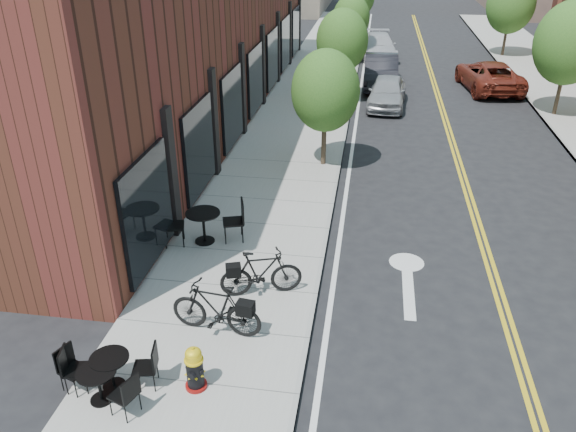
{
  "coord_description": "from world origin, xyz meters",
  "views": [
    {
      "loc": [
        0.88,
        -8.62,
        7.39
      ],
      "look_at": [
        -0.95,
        3.38,
        1.0
      ],
      "focal_mm": 35.0,
      "sensor_mm": 36.0,
      "label": 1
    }
  ],
  "objects_px": {
    "bicycle_right": "(261,273)",
    "parked_car_a": "(387,92)",
    "fire_hydrant": "(195,368)",
    "bistro_set_a": "(98,381)",
    "bistro_set_c": "(203,223)",
    "parked_car_far": "(489,75)",
    "parked_car_c": "(378,46)",
    "bistro_set_b": "(111,368)",
    "parked_car_b": "(381,71)",
    "bicycle_left": "(216,309)"
  },
  "relations": [
    {
      "from": "fire_hydrant",
      "to": "bicycle_left",
      "type": "height_order",
      "value": "bicycle_left"
    },
    {
      "from": "bicycle_right",
      "to": "parked_car_far",
      "type": "height_order",
      "value": "parked_car_far"
    },
    {
      "from": "parked_car_a",
      "to": "parked_car_b",
      "type": "distance_m",
      "value": 3.46
    },
    {
      "from": "fire_hydrant",
      "to": "parked_car_far",
      "type": "height_order",
      "value": "parked_car_far"
    },
    {
      "from": "bistro_set_a",
      "to": "bistro_set_c",
      "type": "height_order",
      "value": "bistro_set_c"
    },
    {
      "from": "bistro_set_c",
      "to": "bistro_set_b",
      "type": "bearing_deg",
      "value": -109.05
    },
    {
      "from": "bistro_set_b",
      "to": "bistro_set_c",
      "type": "xyz_separation_m",
      "value": [
        0.17,
        5.13,
        0.12
      ]
    },
    {
      "from": "parked_car_a",
      "to": "parked_car_far",
      "type": "height_order",
      "value": "parked_car_far"
    },
    {
      "from": "bicycle_right",
      "to": "bistro_set_a",
      "type": "height_order",
      "value": "bicycle_right"
    },
    {
      "from": "bistro_set_b",
      "to": "parked_car_b",
      "type": "bearing_deg",
      "value": 67.0
    },
    {
      "from": "bistro_set_a",
      "to": "parked_car_far",
      "type": "height_order",
      "value": "parked_car_far"
    },
    {
      "from": "bicycle_left",
      "to": "bistro_set_a",
      "type": "height_order",
      "value": "bicycle_left"
    },
    {
      "from": "fire_hydrant",
      "to": "parked_car_far",
      "type": "xyz_separation_m",
      "value": [
        8.29,
        21.64,
        0.17
      ]
    },
    {
      "from": "bistro_set_b",
      "to": "bicycle_left",
      "type": "bearing_deg",
      "value": 39.36
    },
    {
      "from": "bicycle_left",
      "to": "bistro_set_c",
      "type": "xyz_separation_m",
      "value": [
        -1.25,
        3.41,
        -0.02
      ]
    },
    {
      "from": "bicycle_left",
      "to": "bistro_set_b",
      "type": "distance_m",
      "value": 2.23
    },
    {
      "from": "bistro_set_a",
      "to": "parked_car_c",
      "type": "height_order",
      "value": "parked_car_c"
    },
    {
      "from": "bistro_set_b",
      "to": "parked_car_a",
      "type": "relative_size",
      "value": 0.41
    },
    {
      "from": "parked_car_far",
      "to": "bistro_set_c",
      "type": "bearing_deg",
      "value": 52.6
    },
    {
      "from": "parked_car_a",
      "to": "parked_car_c",
      "type": "bearing_deg",
      "value": 96.78
    },
    {
      "from": "fire_hydrant",
      "to": "bistro_set_c",
      "type": "height_order",
      "value": "bistro_set_c"
    },
    {
      "from": "bicycle_left",
      "to": "parked_car_a",
      "type": "xyz_separation_m",
      "value": [
        3.38,
        16.48,
        -0.01
      ]
    },
    {
      "from": "bistro_set_a",
      "to": "parked_car_a",
      "type": "relative_size",
      "value": 0.4
    },
    {
      "from": "bistro_set_c",
      "to": "parked_car_c",
      "type": "distance_m",
      "value": 23.58
    },
    {
      "from": "bicycle_right",
      "to": "parked_car_a",
      "type": "height_order",
      "value": "parked_car_a"
    },
    {
      "from": "bistro_set_a",
      "to": "parked_car_b",
      "type": "relative_size",
      "value": 0.34
    },
    {
      "from": "bistro_set_b",
      "to": "bistro_set_c",
      "type": "distance_m",
      "value": 5.14
    },
    {
      "from": "bicycle_right",
      "to": "fire_hydrant",
      "type": "bearing_deg",
      "value": 150.16
    },
    {
      "from": "bicycle_right",
      "to": "bistro_set_b",
      "type": "xyz_separation_m",
      "value": [
        -2.04,
        -3.12,
        -0.11
      ]
    },
    {
      "from": "bistro_set_c",
      "to": "parked_car_far",
      "type": "height_order",
      "value": "parked_car_far"
    },
    {
      "from": "fire_hydrant",
      "to": "parked_car_far",
      "type": "bearing_deg",
      "value": 89.64
    },
    {
      "from": "fire_hydrant",
      "to": "parked_car_c",
      "type": "distance_m",
      "value": 28.28
    },
    {
      "from": "bistro_set_a",
      "to": "bistro_set_b",
      "type": "xyz_separation_m",
      "value": [
        0.07,
        0.34,
        0.01
      ]
    },
    {
      "from": "parked_car_a",
      "to": "parked_car_far",
      "type": "distance_m",
      "value": 6.13
    },
    {
      "from": "bistro_set_b",
      "to": "parked_car_c",
      "type": "xyz_separation_m",
      "value": [
        4.32,
        28.34,
        0.16
      ]
    },
    {
      "from": "bicycle_left",
      "to": "parked_car_c",
      "type": "relative_size",
      "value": 0.39
    },
    {
      "from": "bicycle_left",
      "to": "bistro_set_c",
      "type": "distance_m",
      "value": 3.63
    },
    {
      "from": "fire_hydrant",
      "to": "parked_car_c",
      "type": "xyz_separation_m",
      "value": [
        2.89,
        28.13,
        0.16
      ]
    },
    {
      "from": "bistro_set_b",
      "to": "bistro_set_a",
      "type": "bearing_deg",
      "value": -113.75
    },
    {
      "from": "parked_car_c",
      "to": "parked_car_b",
      "type": "bearing_deg",
      "value": -94.18
    },
    {
      "from": "bicycle_left",
      "to": "bicycle_right",
      "type": "height_order",
      "value": "bicycle_left"
    },
    {
      "from": "parked_car_c",
      "to": "bicycle_right",
      "type": "bearing_deg",
      "value": -100.75
    },
    {
      "from": "bistro_set_c",
      "to": "parked_car_a",
      "type": "bearing_deg",
      "value": 53.32
    },
    {
      "from": "bicycle_right",
      "to": "parked_car_b",
      "type": "bearing_deg",
      "value": -25.7
    },
    {
      "from": "parked_car_a",
      "to": "bistro_set_a",
      "type": "bearing_deg",
      "value": -100.62
    },
    {
      "from": "parked_car_far",
      "to": "fire_hydrant",
      "type": "bearing_deg",
      "value": 61.41
    },
    {
      "from": "parked_car_a",
      "to": "parked_car_c",
      "type": "relative_size",
      "value": 0.81
    },
    {
      "from": "fire_hydrant",
      "to": "bistro_set_a",
      "type": "bearing_deg",
      "value": -139.65
    },
    {
      "from": "fire_hydrant",
      "to": "parked_car_b",
      "type": "bearing_deg",
      "value": 102.51
    },
    {
      "from": "bicycle_right",
      "to": "parked_car_c",
      "type": "height_order",
      "value": "parked_car_c"
    }
  ]
}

